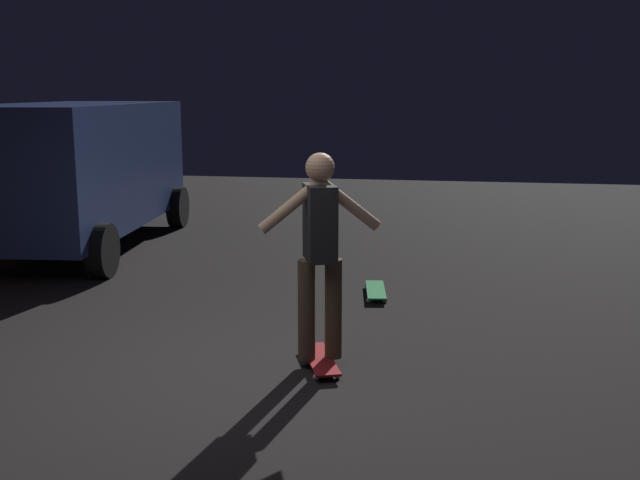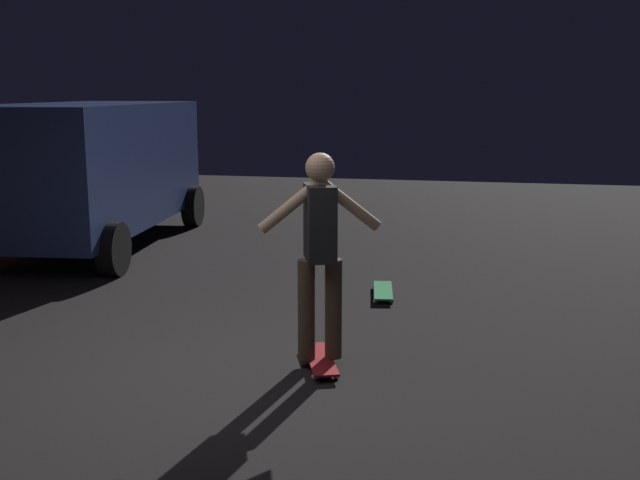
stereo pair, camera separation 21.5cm
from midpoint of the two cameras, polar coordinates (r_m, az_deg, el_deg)
name	(u,v)px [view 2 (the right image)]	position (r m, az deg, el deg)	size (l,w,h in m)	color
ground_plane	(190,388)	(6.01, -8.55, -10.75)	(28.00, 28.00, 0.00)	black
parked_van	(90,165)	(11.45, -16.15, 5.32)	(4.77, 2.61, 2.03)	navy
skateboard_ridden	(320,360)	(6.36, 0.98, -8.84)	(0.80, 0.46, 0.07)	#AD1E23
skateboard_spare	(383,291)	(8.48, 5.41, -3.77)	(0.80, 0.31, 0.07)	green
skater	(320,242)	(6.09, 1.01, -0.13)	(0.43, 0.95, 1.67)	brown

